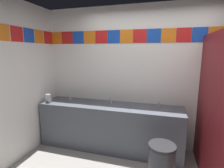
{
  "coord_description": "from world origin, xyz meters",
  "views": [
    {
      "loc": [
        0.18,
        -1.78,
        1.78
      ],
      "look_at": [
        -0.58,
        0.82,
        1.27
      ],
      "focal_mm": 28.04,
      "sensor_mm": 36.0,
      "label": 1
    }
  ],
  "objects": [
    {
      "name": "faucet_left",
      "position": [
        -1.57,
        1.21,
        0.88
      ],
      "size": [
        0.04,
        0.1,
        0.14
      ],
      "color": "silver",
      "rests_on": "vanity_counter"
    },
    {
      "name": "trash_bin",
      "position": [
        0.22,
        0.37,
        0.3
      ],
      "size": [
        0.35,
        0.35,
        0.61
      ],
      "color": "#333338",
      "rests_on": "ground_plane"
    },
    {
      "name": "soap_dispenser",
      "position": [
        -1.87,
        0.95,
        0.91
      ],
      "size": [
        0.09,
        0.09,
        0.16
      ],
      "color": "#B7BABF",
      "rests_on": "vanity_counter"
    },
    {
      "name": "wall_back",
      "position": [
        0.0,
        1.46,
        1.3
      ],
      "size": [
        4.09,
        0.09,
        2.59
      ],
      "color": "white",
      "rests_on": "ground_plane"
    },
    {
      "name": "faucet_center",
      "position": [
        -0.71,
        1.21,
        0.88
      ],
      "size": [
        0.04,
        0.1,
        0.14
      ],
      "color": "silver",
      "rests_on": "vanity_counter"
    },
    {
      "name": "faucet_right",
      "position": [
        0.14,
        1.21,
        0.88
      ],
      "size": [
        0.04,
        0.1,
        0.14
      ],
      "color": "silver",
      "rests_on": "vanity_counter"
    },
    {
      "name": "vanity_counter",
      "position": [
        -0.71,
        1.12,
        0.42
      ],
      "size": [
        2.56,
        0.59,
        0.83
      ],
      "color": "#4C515B",
      "rests_on": "ground_plane"
    }
  ]
}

